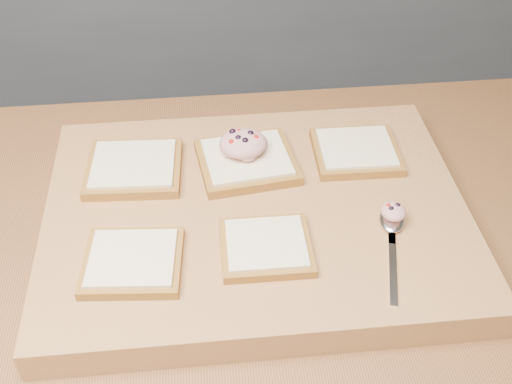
% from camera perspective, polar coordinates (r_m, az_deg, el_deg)
% --- Properties ---
extents(back_counter, '(3.60, 0.62, 0.94)m').
position_cam_1_polar(back_counter, '(2.25, -8.13, 13.23)').
color(back_counter, slate).
rests_on(back_counter, ground).
extents(cutting_board, '(0.55, 0.42, 0.04)m').
position_cam_1_polar(cutting_board, '(0.86, 0.00, -2.23)').
color(cutting_board, tan).
rests_on(cutting_board, island_counter).
extents(bread_far_left, '(0.14, 0.13, 0.02)m').
position_cam_1_polar(bread_far_left, '(0.91, -10.80, 2.13)').
color(bread_far_left, olive).
rests_on(bread_far_left, cutting_board).
extents(bread_far_center, '(0.15, 0.14, 0.02)m').
position_cam_1_polar(bread_far_center, '(0.90, -0.83, 2.76)').
color(bread_far_center, olive).
rests_on(bread_far_center, cutting_board).
extents(bread_far_right, '(0.12, 0.11, 0.02)m').
position_cam_1_polar(bread_far_right, '(0.93, 8.88, 3.61)').
color(bread_far_right, olive).
rests_on(bread_far_right, cutting_board).
extents(bread_near_left, '(0.12, 0.12, 0.02)m').
position_cam_1_polar(bread_near_left, '(0.78, -10.91, -6.09)').
color(bread_near_left, olive).
rests_on(bread_near_left, cutting_board).
extents(bread_near_center, '(0.11, 0.10, 0.02)m').
position_cam_1_polar(bread_near_center, '(0.78, 0.90, -4.87)').
color(bread_near_center, olive).
rests_on(bread_near_center, cutting_board).
extents(tuna_salad_dollop, '(0.07, 0.06, 0.03)m').
position_cam_1_polar(tuna_salad_dollop, '(0.89, -1.17, 4.38)').
color(tuna_salad_dollop, tan).
rests_on(tuna_salad_dollop, bread_far_center).
extents(spoon, '(0.06, 0.16, 0.01)m').
position_cam_1_polar(spoon, '(0.83, 12.00, -3.01)').
color(spoon, silver).
rests_on(spoon, cutting_board).
extents(spoon_salad, '(0.03, 0.03, 0.02)m').
position_cam_1_polar(spoon_salad, '(0.82, 12.12, -1.68)').
color(spoon_salad, tan).
rests_on(spoon_salad, spoon).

